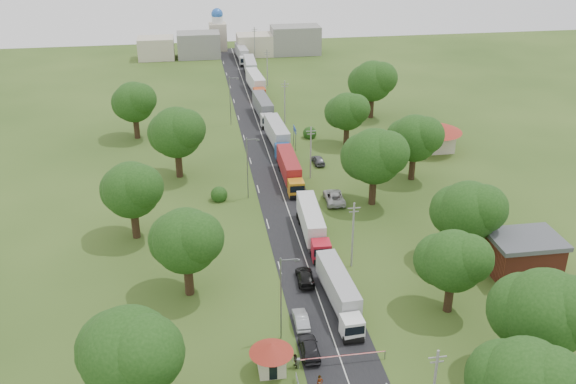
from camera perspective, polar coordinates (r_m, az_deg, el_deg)
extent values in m
plane|color=#2C4617|center=(87.64, 1.03, -4.51)|extent=(260.00, 260.00, 0.00)
cube|color=black|center=(105.24, -0.85, 0.84)|extent=(8.00, 200.00, 0.04)
cylinder|color=slate|center=(66.44, 0.92, -15.03)|extent=(0.20, 0.20, 1.10)
cube|color=slate|center=(66.11, 0.92, -14.70)|extent=(0.35, 0.35, 0.25)
cylinder|color=red|center=(66.90, 4.84, -14.30)|extent=(9.00, 0.12, 0.12)
cylinder|color=slate|center=(68.26, 8.61, -14.14)|extent=(0.10, 0.10, 1.00)
cube|color=beige|center=(65.71, -1.48, -14.83)|extent=(2.60, 2.60, 2.40)
cone|color=maroon|center=(64.62, -1.50, -13.68)|extent=(4.40, 4.40, 1.10)
cube|color=black|center=(65.71, -0.31, -14.59)|extent=(0.02, 1.20, 0.90)
cube|color=black|center=(64.85, -1.32, -15.71)|extent=(0.80, 0.02, 1.90)
cylinder|color=slate|center=(117.82, 0.69, 4.64)|extent=(0.12, 0.12, 4.00)
cylinder|color=slate|center=(120.04, 0.50, 5.03)|extent=(0.12, 0.12, 4.00)
cube|color=navy|center=(118.38, 0.60, 5.56)|extent=(0.06, 3.00, 1.00)
cube|color=silver|center=(118.38, 0.60, 5.56)|extent=(0.07, 3.10, 0.06)
cube|color=gray|center=(56.47, 13.16, -14.11)|extent=(1.60, 0.10, 0.10)
cube|color=gray|center=(56.78, 13.11, -14.51)|extent=(1.20, 0.10, 0.10)
cylinder|color=gray|center=(80.55, 5.78, -3.84)|extent=(0.24, 0.24, 9.00)
cube|color=gray|center=(78.78, 5.90, -1.43)|extent=(1.60, 0.10, 0.10)
cube|color=gray|center=(79.00, 5.88, -1.75)|extent=(1.20, 0.10, 0.10)
cylinder|color=gray|center=(105.23, 2.03, 3.49)|extent=(0.24, 0.24, 9.00)
cube|color=gray|center=(103.88, 2.06, 5.44)|extent=(1.60, 0.10, 0.10)
cube|color=gray|center=(104.05, 2.06, 5.18)|extent=(1.20, 0.10, 0.10)
cylinder|color=gray|center=(131.25, -0.29, 7.98)|extent=(0.24, 0.24, 9.00)
cube|color=gray|center=(130.17, -0.29, 9.57)|extent=(1.60, 0.10, 0.10)
cube|color=gray|center=(130.31, -0.29, 9.36)|extent=(1.20, 0.10, 0.10)
cylinder|color=gray|center=(157.95, -1.86, 10.96)|extent=(0.24, 0.24, 9.00)
cube|color=gray|center=(157.05, -1.88, 12.30)|extent=(1.60, 0.10, 0.10)
cube|color=gray|center=(157.17, -1.88, 12.12)|extent=(1.20, 0.10, 0.10)
cylinder|color=gray|center=(185.03, -2.99, 13.06)|extent=(0.24, 0.24, 9.00)
cube|color=gray|center=(184.27, -3.02, 14.22)|extent=(1.60, 0.10, 0.10)
cube|color=gray|center=(184.37, -3.01, 14.07)|extent=(1.20, 0.10, 0.10)
cylinder|color=slate|center=(67.51, -0.64, -9.52)|extent=(0.16, 0.16, 10.00)
cube|color=slate|center=(65.06, 0.13, -6.05)|extent=(1.80, 0.10, 0.10)
cube|color=slate|center=(65.25, 0.83, -6.10)|extent=(0.50, 0.22, 0.15)
cylinder|color=slate|center=(98.11, -3.63, 2.10)|extent=(0.16, 0.16, 10.00)
cube|color=slate|center=(96.44, -3.17, 4.70)|extent=(1.80, 0.10, 0.10)
cube|color=slate|center=(96.56, -2.70, 4.65)|extent=(0.50, 0.22, 0.15)
cylinder|color=slate|center=(130.92, -5.17, 8.06)|extent=(0.16, 0.16, 10.00)
cube|color=slate|center=(129.68, -4.85, 10.06)|extent=(1.80, 0.10, 0.10)
cube|color=slate|center=(129.77, -4.49, 10.02)|extent=(0.50, 0.22, 0.15)
sphere|color=#183A10|center=(57.65, 20.41, -15.67)|extent=(7.70, 7.70, 7.70)
sphere|color=#183A10|center=(57.06, 22.31, -15.45)|extent=(6.05, 6.05, 6.05)
sphere|color=#183A10|center=(58.42, 18.70, -15.45)|extent=(6.60, 6.60, 6.60)
cylinder|color=#382616|center=(68.57, 21.14, -13.73)|extent=(1.12, 1.12, 4.55)
sphere|color=#183A10|center=(65.37, 21.91, -9.90)|extent=(8.40, 8.40, 8.40)
sphere|color=#183A10|center=(64.81, 23.71, -9.62)|extent=(6.60, 6.60, 6.60)
sphere|color=#183A10|center=(66.18, 20.28, -9.77)|extent=(7.20, 7.20, 7.20)
cylinder|color=#382616|center=(75.61, 14.11, -8.98)|extent=(1.04, 1.04, 3.85)
sphere|color=#183A10|center=(73.14, 14.49, -5.94)|extent=(7.00, 7.00, 7.00)
sphere|color=#183A10|center=(72.48, 15.77, -5.73)|extent=(5.50, 5.50, 5.50)
sphere|color=#183A10|center=(74.01, 13.37, -5.87)|extent=(6.00, 6.00, 6.00)
cylinder|color=#382616|center=(85.47, 15.36, -4.72)|extent=(1.08, 1.08, 4.20)
sphere|color=#183A10|center=(83.11, 15.76, -1.65)|extent=(7.70, 7.70, 7.70)
sphere|color=#183A10|center=(82.44, 17.00, -1.40)|extent=(6.05, 6.05, 6.05)
sphere|color=#183A10|center=(84.03, 14.67, -1.62)|extent=(6.60, 6.60, 6.60)
cylinder|color=#382616|center=(98.00, 7.53, 0.15)|extent=(1.12, 1.12, 4.55)
sphere|color=#183A10|center=(95.79, 7.72, 3.17)|extent=(8.40, 8.40, 8.40)
sphere|color=#183A10|center=(94.82, 8.82, 3.45)|extent=(6.60, 6.60, 6.60)
sphere|color=#183A10|center=(97.02, 6.77, 3.14)|extent=(7.20, 7.20, 7.20)
cylinder|color=#382616|center=(107.69, 10.97, 2.17)|extent=(1.08, 1.08, 4.20)
sphere|color=#183A10|center=(105.82, 11.20, 4.72)|extent=(7.70, 7.70, 7.70)
sphere|color=#183A10|center=(105.05, 12.14, 4.96)|extent=(6.05, 6.05, 6.05)
sphere|color=#183A10|center=(106.86, 10.38, 4.68)|extent=(6.60, 6.60, 6.60)
cylinder|color=#382616|center=(120.88, 5.20, 5.04)|extent=(1.04, 1.04, 3.85)
sphere|color=#183A10|center=(119.35, 5.29, 7.14)|extent=(7.00, 7.00, 7.00)
sphere|color=#183A10|center=(118.50, 6.01, 7.36)|extent=(5.50, 5.50, 5.50)
sphere|color=#183A10|center=(120.42, 4.67, 7.08)|extent=(6.00, 6.00, 6.00)
cylinder|color=#382616|center=(136.73, 7.40, 7.50)|extent=(1.12, 1.12, 4.55)
sphere|color=#183A10|center=(135.16, 7.53, 9.75)|extent=(8.40, 8.40, 8.40)
sphere|color=#183A10|center=(134.24, 8.32, 10.00)|extent=(6.60, 6.60, 6.60)
sphere|color=#183A10|center=(136.38, 6.85, 9.67)|extent=(7.20, 7.20, 7.20)
sphere|color=#183A10|center=(57.70, -13.95, -13.80)|extent=(8.40, 8.40, 8.40)
sphere|color=#183A10|center=(56.06, -12.56, -13.79)|extent=(6.60, 6.60, 6.60)
sphere|color=#183A10|center=(59.39, -14.97, -13.40)|extent=(7.20, 7.20, 7.20)
cylinder|color=#382616|center=(76.99, -8.81, -7.62)|extent=(1.08, 1.08, 4.20)
sphere|color=#183A10|center=(74.36, -9.07, -4.29)|extent=(7.70, 7.70, 7.70)
sphere|color=#183A10|center=(72.98, -8.02, -4.08)|extent=(6.05, 6.05, 6.05)
sphere|color=#183A10|center=(75.86, -9.89, -4.20)|extent=(6.60, 6.60, 6.60)
cylinder|color=#382616|center=(90.39, -13.42, -2.76)|extent=(1.08, 1.08, 4.20)
sphere|color=#183A10|center=(88.15, -13.74, 0.19)|extent=(7.70, 7.70, 7.70)
sphere|color=#183A10|center=(86.69, -12.94, 0.44)|extent=(6.05, 6.05, 6.05)
sphere|color=#183A10|center=(89.74, -14.35, 0.19)|extent=(6.60, 6.60, 6.60)
cylinder|color=#382616|center=(108.09, -9.67, 2.46)|extent=(1.12, 1.12, 4.55)
sphere|color=#183A10|center=(106.09, -9.89, 5.24)|extent=(8.40, 8.40, 8.40)
sphere|color=#183A10|center=(104.63, -9.10, 5.54)|extent=(6.60, 6.60, 6.60)
sphere|color=#183A10|center=(107.74, -10.50, 5.16)|extent=(7.20, 7.20, 7.20)
cylinder|color=#382616|center=(127.27, -13.31, 5.59)|extent=(1.08, 1.08, 4.20)
sphere|color=#183A10|center=(125.70, -13.54, 7.78)|extent=(7.70, 7.70, 7.70)
sphere|color=#183A10|center=(124.30, -12.98, 8.04)|extent=(6.05, 6.05, 6.05)
sphere|color=#183A10|center=(127.26, -13.98, 7.69)|extent=(6.60, 6.60, 6.60)
cube|color=maroon|center=(84.89, 20.16, -5.50)|extent=(8.00, 6.00, 4.60)
cube|color=#47494F|center=(83.66, 20.42, -3.96)|extent=(8.60, 6.60, 0.60)
cube|color=beige|center=(120.87, 12.71, 4.54)|extent=(7.00, 5.00, 4.00)
cone|color=maroon|center=(119.90, 12.84, 5.84)|extent=(10.08, 10.08, 1.80)
cube|color=gray|center=(189.19, -7.94, 12.82)|extent=(12.00, 8.00, 7.00)
cube|color=beige|center=(190.26, -2.99, 12.94)|extent=(10.00, 8.00, 6.00)
cube|color=gray|center=(191.65, 0.67, 13.37)|extent=(14.00, 8.00, 8.00)
cube|color=beige|center=(189.46, -11.64, 12.42)|extent=(10.00, 8.00, 6.00)
cube|color=beige|center=(197.11, -6.24, 13.56)|extent=(5.00, 5.00, 8.00)
cylinder|color=silver|center=(196.17, -6.31, 14.99)|extent=(3.20, 3.20, 2.00)
sphere|color=#2659B2|center=(195.90, -6.33, 15.45)|extent=(3.40, 3.40, 3.40)
cube|color=white|center=(69.93, 5.71, -11.85)|extent=(2.38, 2.38, 2.35)
cube|color=black|center=(68.86, 5.96, -12.20)|extent=(2.16, 0.15, 1.03)
cube|color=slate|center=(69.68, 5.90, -13.00)|extent=(2.08, 0.37, 0.33)
cube|color=slate|center=(75.52, 4.45, -9.35)|extent=(2.79, 10.91, 0.28)
cube|color=#A6A6AB|center=(74.80, 4.45, -8.17)|extent=(2.99, 11.20, 2.82)
cylinder|color=black|center=(69.89, 5.85, -12.91)|extent=(2.21, 0.94, 0.94)
cylinder|color=black|center=(71.17, 5.51, -12.08)|extent=(2.21, 0.94, 0.94)
cylinder|color=black|center=(78.30, 3.90, -8.15)|extent=(2.21, 0.94, 0.94)
cylinder|color=black|center=(79.44, 3.68, -7.60)|extent=(2.21, 0.94, 0.94)
cube|color=red|center=(82.87, 2.95, -5.21)|extent=(2.47, 2.47, 2.47)
cube|color=black|center=(81.69, 3.13, -5.42)|extent=(2.27, 0.12, 1.09)
cube|color=slate|center=(82.42, 3.10, -6.20)|extent=(2.18, 0.34, 0.35)
cube|color=slate|center=(89.14, 2.04, -3.42)|extent=(2.76, 11.44, 0.30)
cube|color=silver|center=(88.56, 2.03, -2.32)|extent=(2.97, 11.75, 2.96)
cylinder|color=black|center=(82.66, 3.06, -6.14)|extent=(2.32, 0.99, 0.99)
cylinder|color=black|center=(84.14, 2.82, -5.52)|extent=(2.32, 0.99, 0.99)
cylinder|color=black|center=(92.25, 1.64, -2.54)|extent=(2.32, 0.99, 0.99)
cylinder|color=black|center=(93.54, 1.47, -2.12)|extent=(2.32, 0.99, 0.99)
cube|color=orange|center=(99.66, 0.72, 0.35)|extent=(2.38, 2.38, 2.47)
cube|color=black|center=(98.44, 0.84, 0.24)|extent=(2.27, 0.03, 1.09)
cube|color=slate|center=(99.07, 0.83, -0.44)|extent=(2.17, 0.26, 0.35)
cube|color=slate|center=(106.19, 0.10, 1.52)|extent=(2.33, 11.36, 0.30)
cube|color=maroon|center=(105.76, 0.07, 2.46)|extent=(2.53, 11.66, 2.96)
cylinder|color=black|center=(99.31, 0.80, -0.41)|extent=(2.32, 0.99, 0.99)
cylinder|color=black|center=(100.89, 0.63, 0.03)|extent=(2.32, 0.99, 0.99)
cylinder|color=black|center=(109.42, -0.19, 2.12)|extent=(2.32, 0.99, 0.99)
cylinder|color=black|center=(110.77, -0.31, 2.41)|extent=(2.32, 0.99, 0.99)
cube|color=navy|center=(113.41, -0.46, 3.60)|extent=(2.67, 2.67, 2.64)
cube|color=black|center=(112.10, -0.36, 3.54)|extent=(2.43, 0.15, 1.16)
cube|color=slate|center=(112.69, -0.36, 2.87)|extent=(2.34, 0.37, 0.37)
cube|color=slate|center=(120.55, -0.98, 4.51)|extent=(3.07, 12.28, 0.32)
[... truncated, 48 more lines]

